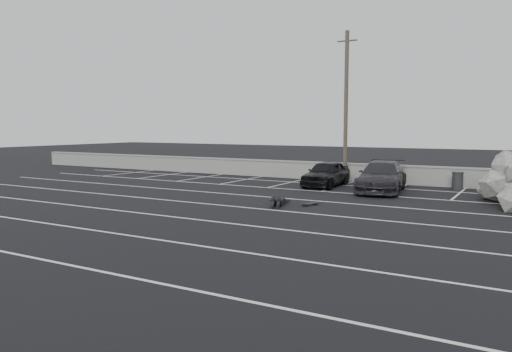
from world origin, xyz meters
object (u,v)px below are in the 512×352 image
Objects in this scene: trash_bin at (458,181)px; person at (279,199)px; skateboard at (310,204)px; utility_pole at (346,107)px; car_right at (382,177)px; car_left at (326,174)px.

trash_bin is 0.36× the size of person.
utility_pole is at bearing 124.26° from skateboard.
person is 1.30m from skateboard.
trash_bin is at bearing 31.86° from car_right.
trash_bin is at bearing 16.89° from car_left.
car_left is at bearing 161.14° from car_right.
utility_pole is 9.45× the size of trash_bin.
utility_pole is 9.68m from person.
utility_pole reaches higher than car_right.
car_right is at bearing 47.78° from person.
utility_pole reaches higher than skateboard.
utility_pole is at bearing 127.93° from car_right.
utility_pole is 9.58m from skateboard.
car_right is at bearing -11.79° from car_left.
skateboard is (1.25, 0.32, -0.15)m from person.
trash_bin reaches higher than skateboard.
trash_bin is 1.11× the size of skateboard.
car_left is 0.80× the size of car_right.
car_left is at bearing -96.62° from utility_pole.
car_left is at bearing 129.95° from skateboard.
trash_bin is at bearing 37.45° from person.
skateboard is (1.84, -6.29, -0.61)m from car_left.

